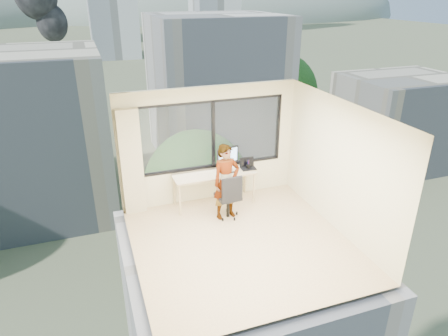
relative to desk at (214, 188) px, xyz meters
name	(u,v)px	position (x,y,z in m)	size (l,w,h in m)	color
floor	(241,243)	(0.00, -1.66, -0.38)	(4.00, 4.00, 0.01)	beige
ceiling	(244,111)	(0.00, -1.66, 2.23)	(4.00, 4.00, 0.01)	white
wall_front	(297,243)	(0.00, -3.66, 0.93)	(4.00, 0.01, 2.60)	beige
wall_left	(129,200)	(-2.00, -1.66, 0.93)	(0.01, 4.00, 2.60)	beige
wall_right	(339,167)	(2.00, -1.66, 0.93)	(0.01, 4.00, 2.60)	beige
window_wall	(211,135)	(0.05, 0.34, 1.15)	(3.30, 0.16, 1.55)	black
curtain	(132,163)	(-1.72, 0.22, 0.77)	(0.45, 0.14, 2.30)	beige
desk	(214,188)	(0.00, 0.00, 0.00)	(1.80, 0.60, 0.75)	#C8B686
chair	(228,195)	(0.09, -0.65, 0.14)	(0.52, 0.52, 1.03)	black
person	(226,182)	(0.06, -0.63, 0.44)	(0.59, 0.39, 1.62)	#2D2D33
monitor	(228,159)	(0.34, 0.07, 0.64)	(0.54, 0.12, 0.54)	black
game_console	(226,166)	(0.35, 0.18, 0.41)	(0.33, 0.27, 0.08)	white
laptop	(248,164)	(0.80, -0.03, 0.48)	(0.33, 0.35, 0.21)	black
cellphone	(234,172)	(0.42, -0.10, 0.38)	(0.12, 0.05, 0.01)	black
pen_cup	(248,166)	(0.80, -0.03, 0.43)	(0.09, 0.09, 0.11)	black
handbag	(226,164)	(0.34, 0.16, 0.48)	(0.27, 0.14, 0.21)	#0B4145
exterior_ground	(89,58)	(0.00, 118.34, -14.38)	(400.00, 400.00, 0.04)	#515B3D
near_bldg_a	(9,138)	(-9.00, 28.34, -7.38)	(16.00, 12.00, 14.00)	beige
near_bldg_b	(216,88)	(12.00, 36.34, -6.38)	(14.00, 13.00, 16.00)	silver
near_bldg_c	(398,122)	(30.00, 26.34, -9.38)	(12.00, 10.00, 10.00)	beige
far_tower_b	(111,3)	(8.00, 118.34, 0.62)	(13.00, 13.00, 30.00)	silver
far_tower_c	(214,6)	(45.00, 138.34, -1.38)	(15.00, 15.00, 26.00)	silver
hill_b	(210,15)	(100.00, 318.34, -14.38)	(300.00, 220.00, 96.00)	slate
tree_b	(198,206)	(4.00, 16.34, -9.88)	(7.60, 7.60, 9.00)	#1D4A18
tree_c	(284,102)	(22.00, 38.34, -9.38)	(8.40, 8.40, 10.00)	#1D4A18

